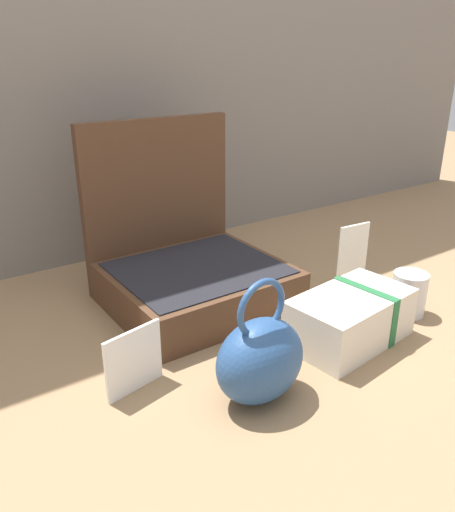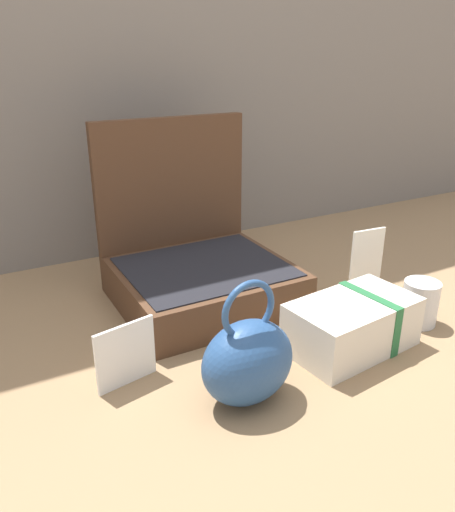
{
  "view_description": "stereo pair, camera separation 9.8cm",
  "coord_description": "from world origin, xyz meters",
  "views": [
    {
      "loc": [
        -0.49,
        -0.77,
        0.56
      ],
      "look_at": [
        0.03,
        -0.02,
        0.18
      ],
      "focal_mm": 35.7,
      "sensor_mm": 36.0,
      "label": 1
    },
    {
      "loc": [
        -0.41,
        -0.82,
        0.56
      ],
      "look_at": [
        0.03,
        -0.02,
        0.18
      ],
      "focal_mm": 35.7,
      "sensor_mm": 36.0,
      "label": 2
    }
  ],
  "objects": [
    {
      "name": "ground_plane",
      "position": [
        0.0,
        0.0,
        0.0
      ],
      "size": [
        6.0,
        6.0,
        0.0
      ],
      "primitive_type": "plane",
      "color": "#8C6D4C"
    },
    {
      "name": "coffee_mug",
      "position": [
        0.42,
        -0.16,
        0.05
      ],
      "size": [
        0.11,
        0.08,
        0.1
      ],
      "color": "silver",
      "rests_on": "ground_plane"
    },
    {
      "name": "teal_pouch_handbag",
      "position": [
        -0.04,
        -0.21,
        0.08
      ],
      "size": [
        0.18,
        0.13,
        0.22
      ],
      "color": "#284C7F",
      "rests_on": "ground_plane"
    },
    {
      "name": "poster_card_right",
      "position": [
        0.43,
        0.01,
        0.08
      ],
      "size": [
        0.09,
        0.01,
        0.16
      ],
      "primitive_type": "cube",
      "rotation": [
        0.0,
        0.0,
        -0.08
      ],
      "color": "white",
      "rests_on": "ground_plane"
    },
    {
      "name": "info_card_left",
      "position": [
        -0.2,
        -0.07,
        0.06
      ],
      "size": [
        0.11,
        0.03,
        0.12
      ],
      "primitive_type": "cube",
      "rotation": [
        0.0,
        0.0,
        0.21
      ],
      "color": "white",
      "rests_on": "ground_plane"
    },
    {
      "name": "cream_toiletry_bag",
      "position": [
        0.23,
        -0.17,
        0.05
      ],
      "size": [
        0.27,
        0.17,
        0.11
      ],
      "color": "silver",
      "rests_on": "ground_plane"
    },
    {
      "name": "open_suitcase",
      "position": [
        0.06,
        0.18,
        0.08
      ],
      "size": [
        0.38,
        0.36,
        0.41
      ],
      "color": "#4C301E",
      "rests_on": "ground_plane"
    }
  ]
}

